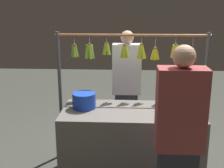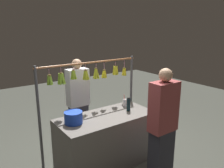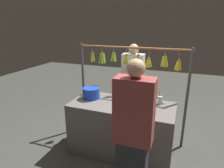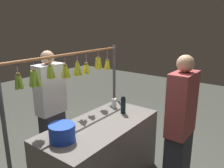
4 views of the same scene
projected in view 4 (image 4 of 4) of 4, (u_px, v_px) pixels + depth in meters
The scene contains 7 objects.
market_counter at pixel (101, 154), 2.86m from camera, with size 1.59×0.74×0.85m, color #66605B.
display_rack at pixel (71, 85), 2.91m from camera, with size 1.91×0.14×1.69m.
water_bottle at pixel (123, 105), 3.03m from camera, with size 0.07×0.07×0.24m.
blue_bucket at pixel (62, 133), 2.33m from camera, with size 0.27×0.27×0.18m, color blue.
drink_cup at pixel (114, 103), 3.26m from camera, with size 0.07×0.07×0.21m.
vendor_person at pixel (51, 111), 3.20m from camera, with size 0.40×0.22×1.68m.
customer_person at pixel (180, 131), 2.57m from camera, with size 0.41×0.22×1.71m.
Camera 4 is at (1.93, 1.63, 2.04)m, focal length 36.37 mm.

